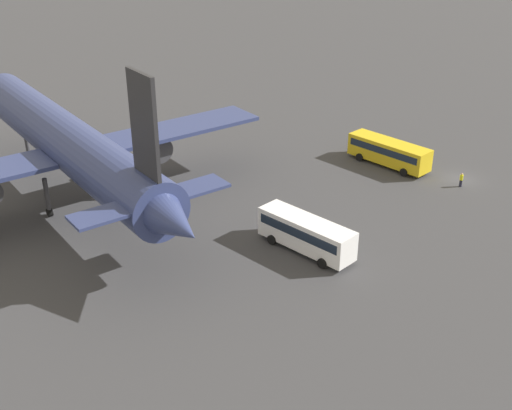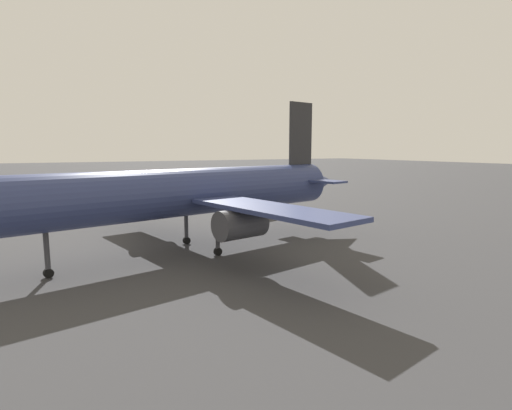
% 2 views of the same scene
% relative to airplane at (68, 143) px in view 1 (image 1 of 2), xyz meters
% --- Properties ---
extents(ground_plane, '(600.00, 600.00, 0.00)m').
position_rel_airplane_xyz_m(ground_plane, '(-13.24, -43.01, -7.03)').
color(ground_plane, '#38383A').
extents(airplane, '(51.95, 44.66, 18.68)m').
position_rel_airplane_xyz_m(airplane, '(0.00, 0.00, 0.00)').
color(airplane, navy).
rests_on(airplane, ground).
extents(shuttle_bus_near, '(11.15, 6.14, 3.18)m').
position_rel_airplane_xyz_m(shuttle_bus_near, '(-6.05, -37.69, -5.12)').
color(shuttle_bus_near, gold).
rests_on(shuttle_bus_near, ground).
extents(shuttle_bus_far, '(10.48, 6.15, 3.35)m').
position_rel_airplane_xyz_m(shuttle_bus_far, '(-20.10, -18.03, -5.03)').
color(shuttle_bus_far, white).
rests_on(shuttle_bus_far, ground).
extents(worker_person, '(0.38, 0.38, 1.74)m').
position_rel_airplane_xyz_m(worker_person, '(-14.98, -41.61, -6.16)').
color(worker_person, '#1E1E2D').
rests_on(worker_person, ground).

